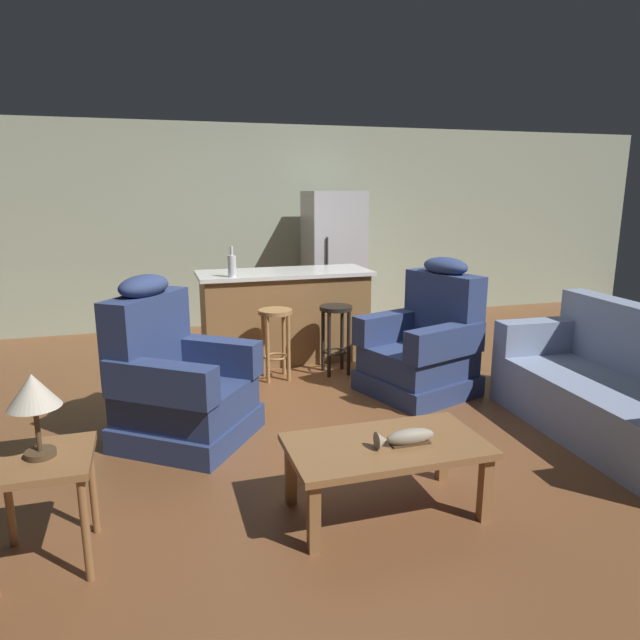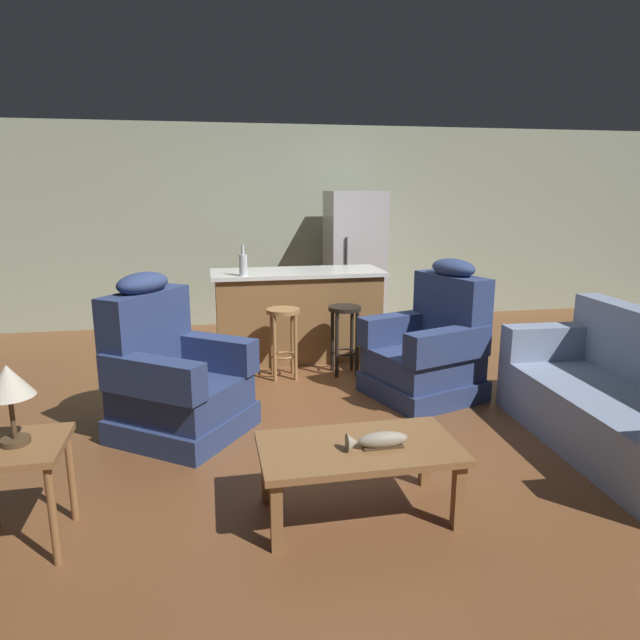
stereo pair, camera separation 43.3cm
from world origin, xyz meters
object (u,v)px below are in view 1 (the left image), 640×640
end_table (41,476)px  table_lamp (33,395)px  couch (621,393)px  refrigerator (333,261)px  bar_stool_left (276,331)px  fish_figurine (405,438)px  bar_stool_right (336,327)px  coffee_table (386,452)px  bottle_tall_green (232,265)px  recliner_near_lamp (176,383)px  kitchen_island (285,315)px  recliner_near_island (425,346)px

end_table → table_lamp: bearing=25.4°
couch → refrigerator: (-0.95, 3.85, 0.54)m
bar_stool_left → table_lamp: bearing=-124.8°
couch → fish_figurine: bearing=16.5°
bar_stool_right → couch: bearing=-53.1°
coffee_table → end_table: size_ratio=1.96×
end_table → bottle_tall_green: bottle_tall_green is taller
fish_figurine → table_lamp: table_lamp is taller
bottle_tall_green → fish_figurine: bearing=-79.9°
end_table → refrigerator: size_ratio=0.32×
bottle_tall_green → bar_stool_left: bearing=-47.8°
bar_stool_right → end_table: bearing=-133.5°
bar_stool_right → recliner_near_lamp: bearing=-145.2°
coffee_table → bar_stool_right: (0.51, 2.45, 0.11)m
recliner_near_lamp → bar_stool_right: recliner_near_lamp is taller
fish_figurine → end_table: 1.85m
fish_figurine → couch: size_ratio=0.18×
recliner_near_lamp → bottle_tall_green: bearing=102.6°
coffee_table → kitchen_island: 3.08m
bar_stool_right → refrigerator: 1.96m
refrigerator → bottle_tall_green: 2.11m
refrigerator → bottle_tall_green: refrigerator is taller
fish_figurine → bar_stool_left: 2.51m
recliner_near_lamp → table_lamp: size_ratio=2.93×
coffee_table → fish_figurine: bearing=-32.3°
table_lamp → refrigerator: 5.08m
fish_figurine → couch: bearing=13.9°
couch → kitchen_island: size_ratio=1.08×
table_lamp → kitchen_island: table_lamp is taller
coffee_table → kitchen_island: size_ratio=0.61×
recliner_near_island → bar_stool_left: (-1.20, 0.72, 0.05)m
kitchen_island → bar_stool_left: (-0.24, -0.63, -0.01)m
fish_figurine → bottle_tall_green: bearing=100.1°
fish_figurine → refrigerator: (1.00, 4.33, 0.42)m
recliner_near_island → bar_stool_left: size_ratio=1.76×
bottle_tall_green → kitchen_island: bearing=23.8°
coffee_table → bar_stool_right: size_ratio=1.62×
refrigerator → bottle_tall_green: (-1.51, -1.46, 0.18)m
bottle_tall_green → recliner_near_island: bearing=-35.3°
coffee_table → refrigerator: size_ratio=0.62×
recliner_near_island → refrigerator: size_ratio=0.68×
couch → table_lamp: bearing=8.2°
coffee_table → bar_stool_left: size_ratio=1.62×
recliner_near_island → coffee_table: bearing=38.7°
coffee_table → end_table: end_table is taller
recliner_near_lamp → table_lamp: bearing=-81.8°
refrigerator → bottle_tall_green: size_ratio=5.87×
bottle_tall_green → recliner_near_lamp: bearing=-113.4°
recliner_near_lamp → recliner_near_island: bearing=46.0°
couch → bar_stool_right: (-1.52, 2.02, 0.13)m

